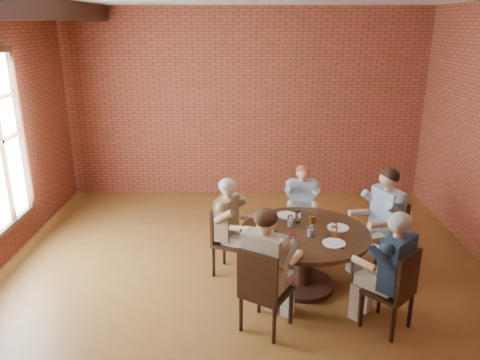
{
  "coord_description": "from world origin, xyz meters",
  "views": [
    {
      "loc": [
        -0.01,
        -4.98,
        3.11
      ],
      "look_at": [
        -0.06,
        1.0,
        1.1
      ],
      "focal_mm": 35.0,
      "sensor_mm": 36.0,
      "label": 1
    }
  ],
  "objects_px": {
    "smartphone": "(338,245)",
    "dining_table": "(304,248)",
    "chair_b": "(301,214)",
    "chair_e": "(396,288)",
    "diner_c": "(231,227)",
    "diner_e": "(390,272)",
    "chair_c": "(225,237)",
    "chair_a": "(387,233)",
    "diner_a": "(382,221)",
    "chair_d": "(262,288)",
    "diner_d": "(267,270)",
    "diner_b": "(301,207)"
  },
  "relations": [
    {
      "from": "chair_d",
      "to": "diner_d",
      "type": "height_order",
      "value": "diner_d"
    },
    {
      "from": "diner_c",
      "to": "chair_d",
      "type": "relative_size",
      "value": 1.33
    },
    {
      "from": "chair_a",
      "to": "chair_e",
      "type": "xyz_separation_m",
      "value": [
        -0.28,
        -1.32,
        -0.01
      ]
    },
    {
      "from": "dining_table",
      "to": "diner_b",
      "type": "xyz_separation_m",
      "value": [
        0.09,
        1.12,
        0.08
      ]
    },
    {
      "from": "chair_b",
      "to": "chair_e",
      "type": "xyz_separation_m",
      "value": [
        0.75,
        -2.05,
        0.03
      ]
    },
    {
      "from": "chair_b",
      "to": "diner_e",
      "type": "relative_size",
      "value": 0.66
    },
    {
      "from": "dining_table",
      "to": "chair_a",
      "type": "height_order",
      "value": "chair_a"
    },
    {
      "from": "dining_table",
      "to": "smartphone",
      "type": "relative_size",
      "value": 10.18
    },
    {
      "from": "chair_d",
      "to": "smartphone",
      "type": "xyz_separation_m",
      "value": [
        0.86,
        0.53,
        0.23
      ]
    },
    {
      "from": "chair_c",
      "to": "chair_d",
      "type": "height_order",
      "value": "chair_d"
    },
    {
      "from": "diner_e",
      "to": "diner_c",
      "type": "bearing_deg",
      "value": -78.62
    },
    {
      "from": "chair_c",
      "to": "chair_a",
      "type": "bearing_deg",
      "value": -66.89
    },
    {
      "from": "diner_a",
      "to": "smartphone",
      "type": "xyz_separation_m",
      "value": [
        -0.72,
        -0.8,
        0.06
      ]
    },
    {
      "from": "chair_c",
      "to": "dining_table",
      "type": "bearing_deg",
      "value": -90.0
    },
    {
      "from": "diner_a",
      "to": "diner_e",
      "type": "distance_m",
      "value": 1.25
    },
    {
      "from": "diner_d",
      "to": "chair_b",
      "type": "bearing_deg",
      "value": -75.58
    },
    {
      "from": "chair_a",
      "to": "diner_d",
      "type": "relative_size",
      "value": 0.7
    },
    {
      "from": "diner_a",
      "to": "chair_d",
      "type": "bearing_deg",
      "value": -72.03
    },
    {
      "from": "smartphone",
      "to": "chair_e",
      "type": "bearing_deg",
      "value": -52.17
    },
    {
      "from": "chair_e",
      "to": "diner_a",
      "type": "bearing_deg",
      "value": -143.06
    },
    {
      "from": "diner_b",
      "to": "chair_c",
      "type": "bearing_deg",
      "value": -139.98
    },
    {
      "from": "chair_e",
      "to": "smartphone",
      "type": "distance_m",
      "value": 0.76
    },
    {
      "from": "chair_b",
      "to": "diner_b",
      "type": "distance_m",
      "value": 0.15
    },
    {
      "from": "diner_a",
      "to": "chair_d",
      "type": "xyz_separation_m",
      "value": [
        -1.58,
        -1.32,
        -0.18
      ]
    },
    {
      "from": "dining_table",
      "to": "chair_d",
      "type": "distance_m",
      "value": 1.05
    },
    {
      "from": "dining_table",
      "to": "smartphone",
      "type": "height_order",
      "value": "smartphone"
    },
    {
      "from": "dining_table",
      "to": "diner_b",
      "type": "bearing_deg",
      "value": 85.16
    },
    {
      "from": "dining_table",
      "to": "chair_d",
      "type": "height_order",
      "value": "chair_d"
    },
    {
      "from": "chair_e",
      "to": "chair_c",
      "type": "bearing_deg",
      "value": -78.58
    },
    {
      "from": "chair_b",
      "to": "chair_d",
      "type": "xyz_separation_m",
      "value": [
        -0.64,
        -2.09,
        0.04
      ]
    },
    {
      "from": "smartphone",
      "to": "dining_table",
      "type": "bearing_deg",
      "value": 121.14
    },
    {
      "from": "chair_a",
      "to": "diner_a",
      "type": "height_order",
      "value": "diner_a"
    },
    {
      "from": "diner_c",
      "to": "diner_e",
      "type": "height_order",
      "value": "diner_e"
    },
    {
      "from": "dining_table",
      "to": "smartphone",
      "type": "xyz_separation_m",
      "value": [
        0.32,
        -0.38,
        0.23
      ]
    },
    {
      "from": "chair_d",
      "to": "diner_e",
      "type": "distance_m",
      "value": 1.34
    },
    {
      "from": "smartphone",
      "to": "chair_a",
      "type": "bearing_deg",
      "value": 36.38
    },
    {
      "from": "chair_b",
      "to": "chair_e",
      "type": "distance_m",
      "value": 2.18
    },
    {
      "from": "diner_e",
      "to": "chair_b",
      "type": "bearing_deg",
      "value": -115.39
    },
    {
      "from": "dining_table",
      "to": "smartphone",
      "type": "distance_m",
      "value": 0.54
    },
    {
      "from": "diner_a",
      "to": "diner_c",
      "type": "xyz_separation_m",
      "value": [
        -1.94,
        -0.08,
        -0.05
      ]
    },
    {
      "from": "diner_d",
      "to": "chair_d",
      "type": "bearing_deg",
      "value": 90.0
    },
    {
      "from": "chair_c",
      "to": "diner_c",
      "type": "xyz_separation_m",
      "value": [
        0.07,
        -0.03,
        0.15
      ]
    },
    {
      "from": "diner_a",
      "to": "chair_e",
      "type": "height_order",
      "value": "diner_a"
    },
    {
      "from": "chair_c",
      "to": "diner_d",
      "type": "distance_m",
      "value": 1.3
    },
    {
      "from": "chair_b",
      "to": "diner_c",
      "type": "bearing_deg",
      "value": -134.74
    },
    {
      "from": "smartphone",
      "to": "chair_d",
      "type": "bearing_deg",
      "value": -157.98
    },
    {
      "from": "diner_c",
      "to": "diner_e",
      "type": "bearing_deg",
      "value": -103.44
    },
    {
      "from": "dining_table",
      "to": "diner_d",
      "type": "height_order",
      "value": "diner_d"
    },
    {
      "from": "chair_a",
      "to": "chair_e",
      "type": "relative_size",
      "value": 1.04
    },
    {
      "from": "dining_table",
      "to": "diner_e",
      "type": "xyz_separation_m",
      "value": [
        0.79,
        -0.8,
        0.14
      ]
    }
  ]
}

